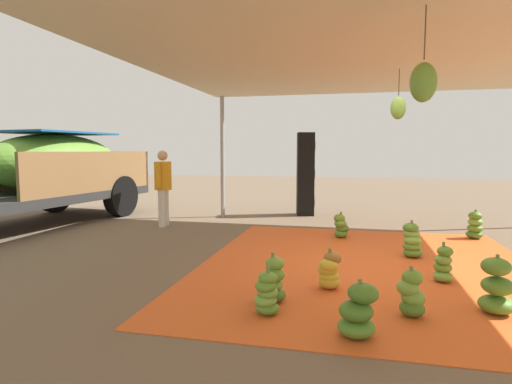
# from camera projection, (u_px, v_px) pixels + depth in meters

# --- Properties ---
(ground_plane) EXTENTS (40.00, 40.00, 0.00)m
(ground_plane) POSITION_uv_depth(u_px,v_px,m) (168.00, 255.00, 6.51)
(ground_plane) COLOR brown
(tarp_orange) EXTENTS (5.36, 4.59, 0.01)m
(tarp_orange) POSITION_uv_depth(u_px,v_px,m) (367.00, 266.00, 5.84)
(tarp_orange) COLOR #E05B23
(tarp_orange) RESTS_ON ground
(tent_canopy) EXTENTS (8.00, 7.00, 2.98)m
(tent_canopy) POSITION_uv_depth(u_px,v_px,m) (379.00, 55.00, 5.53)
(tent_canopy) COLOR #9EA0A5
(tent_canopy) RESTS_ON ground
(banana_bunch_0) EXTENTS (0.32, 0.32, 0.53)m
(banana_bunch_0) POSITION_uv_depth(u_px,v_px,m) (274.00, 281.00, 4.45)
(banana_bunch_0) COLOR #477523
(banana_bunch_0) RESTS_ON tarp_orange
(banana_bunch_1) EXTENTS (0.43, 0.43, 0.59)m
(banana_bunch_1) POSITION_uv_depth(u_px,v_px,m) (497.00, 288.00, 4.12)
(banana_bunch_1) COLOR #518428
(banana_bunch_1) RESTS_ON tarp_orange
(banana_bunch_2) EXTENTS (0.47, 0.46, 0.52)m
(banana_bunch_2) POSITION_uv_depth(u_px,v_px,m) (358.00, 313.00, 3.58)
(banana_bunch_2) COLOR #518428
(banana_bunch_2) RESTS_ON tarp_orange
(banana_bunch_3) EXTENTS (0.30, 0.27, 0.49)m
(banana_bunch_3) POSITION_uv_depth(u_px,v_px,m) (443.00, 265.00, 5.14)
(banana_bunch_3) COLOR #6B9E38
(banana_bunch_3) RESTS_ON tarp_orange
(banana_bunch_4) EXTENTS (0.35, 0.35, 0.49)m
(banana_bunch_4) POSITION_uv_depth(u_px,v_px,m) (411.00, 294.00, 4.07)
(banana_bunch_4) COLOR #477523
(banana_bunch_4) RESTS_ON tarp_orange
(banana_bunch_5) EXTENTS (0.34, 0.35, 0.49)m
(banana_bunch_5) POSITION_uv_depth(u_px,v_px,m) (341.00, 227.00, 7.72)
(banana_bunch_5) COLOR #518428
(banana_bunch_5) RESTS_ON tarp_orange
(banana_bunch_6) EXTENTS (0.35, 0.32, 0.48)m
(banana_bunch_6) POSITION_uv_depth(u_px,v_px,m) (329.00, 271.00, 4.87)
(banana_bunch_6) COLOR gold
(banana_bunch_6) RESTS_ON tarp_orange
(banana_bunch_7) EXTENTS (0.39, 0.38, 0.56)m
(banana_bunch_7) POSITION_uv_depth(u_px,v_px,m) (412.00, 241.00, 6.32)
(banana_bunch_7) COLOR #518428
(banana_bunch_7) RESTS_ON tarp_orange
(banana_bunch_8) EXTENTS (0.40, 0.40, 0.54)m
(banana_bunch_8) POSITION_uv_depth(u_px,v_px,m) (475.00, 226.00, 7.65)
(banana_bunch_8) COLOR #477523
(banana_bunch_8) RESTS_ON tarp_orange
(banana_bunch_9) EXTENTS (0.28, 0.29, 0.48)m
(banana_bunch_9) POSITION_uv_depth(u_px,v_px,m) (267.00, 294.00, 4.12)
(banana_bunch_9) COLOR #518428
(banana_bunch_9) RESTS_ON tarp_orange
(cargo_truck_main) EXTENTS (6.63, 3.07, 2.40)m
(cargo_truck_main) POSITION_uv_depth(u_px,v_px,m) (3.00, 169.00, 8.43)
(cargo_truck_main) COLOR #2D2D2D
(cargo_truck_main) RESTS_ON ground
(worker_0) EXTENTS (0.59, 0.36, 1.62)m
(worker_0) POSITION_uv_depth(u_px,v_px,m) (163.00, 182.00, 8.87)
(worker_0) COLOR silver
(worker_0) RESTS_ON ground
(speaker_stack) EXTENTS (0.56, 0.51, 2.07)m
(speaker_stack) POSITION_uv_depth(u_px,v_px,m) (306.00, 174.00, 10.47)
(speaker_stack) COLOR black
(speaker_stack) RESTS_ON ground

